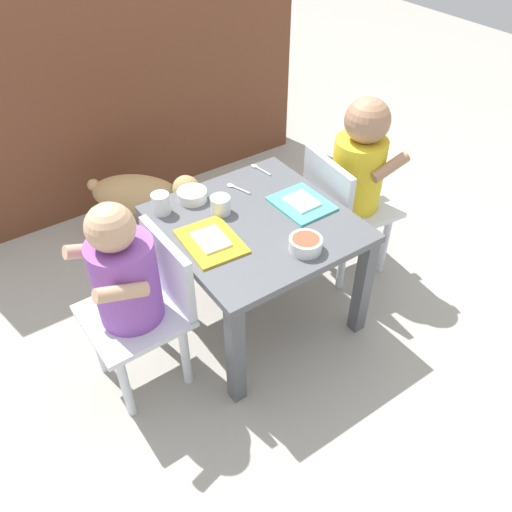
{
  "coord_description": "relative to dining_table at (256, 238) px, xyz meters",
  "views": [
    {
      "loc": [
        -0.76,
        -1.09,
        1.41
      ],
      "look_at": [
        0.0,
        0.0,
        0.27
      ],
      "focal_mm": 36.75,
      "sensor_mm": 36.0,
      "label": 1
    }
  ],
  "objects": [
    {
      "name": "ground_plane",
      "position": [
        0.0,
        0.0,
        -0.35
      ],
      "size": [
        7.0,
        7.0,
        0.0
      ],
      "primitive_type": "plane",
      "color": "#9E998E"
    },
    {
      "name": "seated_child_left",
      "position": [
        -0.44,
        -0.02,
        0.07
      ],
      "size": [
        0.29,
        0.29,
        0.68
      ],
      "color": "silver",
      "rests_on": "ground"
    },
    {
      "name": "food_tray_left",
      "position": [
        -0.17,
        -0.01,
        0.08
      ],
      "size": [
        0.17,
        0.22,
        0.02
      ],
      "color": "gold",
      "rests_on": "dining_table"
    },
    {
      "name": "water_cup_right",
      "position": [
        -0.07,
        0.1,
        0.09
      ],
      "size": [
        0.07,
        0.07,
        0.06
      ],
      "color": "white",
      "rests_on": "dining_table"
    },
    {
      "name": "kitchen_cabinet_back",
      "position": [
        0.0,
        1.11,
        0.12
      ],
      "size": [
        1.72,
        0.32,
        0.94
      ],
      "primitive_type": "cube",
      "color": "brown",
      "rests_on": "ground"
    },
    {
      "name": "spoon_by_left_tray",
      "position": [
        0.05,
        0.19,
        0.07
      ],
      "size": [
        0.04,
        0.1,
        0.01
      ],
      "color": "silver",
      "rests_on": "dining_table"
    },
    {
      "name": "cereal_bowl_right_side",
      "position": [
        0.04,
        -0.2,
        0.09
      ],
      "size": [
        0.1,
        0.1,
        0.04
      ],
      "color": "white",
      "rests_on": "dining_table"
    },
    {
      "name": "dining_table",
      "position": [
        0.0,
        0.0,
        0.0
      ],
      "size": [
        0.57,
        0.58,
        0.42
      ],
      "color": "#515459",
      "rests_on": "ground"
    },
    {
      "name": "dog",
      "position": [
        -0.12,
        0.64,
        -0.15
      ],
      "size": [
        0.41,
        0.39,
        0.31
      ],
      "color": "tan",
      "rests_on": "ground"
    },
    {
      "name": "veggie_bowl_far",
      "position": [
        -0.11,
        0.22,
        0.09
      ],
      "size": [
        0.1,
        0.1,
        0.04
      ],
      "color": "white",
      "rests_on": "dining_table"
    },
    {
      "name": "water_cup_left",
      "position": [
        -0.22,
        0.21,
        0.1
      ],
      "size": [
        0.06,
        0.06,
        0.07
      ],
      "color": "white",
      "rests_on": "dining_table"
    },
    {
      "name": "seated_child_right",
      "position": [
        0.45,
        0.02,
        0.09
      ],
      "size": [
        0.31,
        0.31,
        0.7
      ],
      "color": "silver",
      "rests_on": "ground"
    },
    {
      "name": "spoon_by_right_tray",
      "position": [
        0.19,
        0.25,
        0.07
      ],
      "size": [
        0.03,
        0.1,
        0.01
      ],
      "color": "silver",
      "rests_on": "dining_table"
    },
    {
      "name": "food_tray_right",
      "position": [
        0.17,
        -0.01,
        0.08
      ],
      "size": [
        0.16,
        0.19,
        0.02
      ],
      "color": "#4CC6BC",
      "rests_on": "dining_table"
    }
  ]
}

